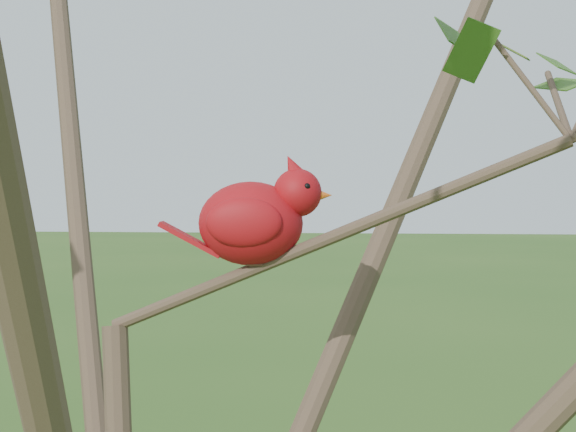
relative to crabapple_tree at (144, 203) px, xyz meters
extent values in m
ellipsoid|color=#A50E13|center=(0.12, 0.11, -0.03)|extent=(0.15, 0.12, 0.11)
sphere|color=#A50E13|center=(0.18, 0.11, 0.01)|extent=(0.07, 0.07, 0.06)
cone|color=#A50E13|center=(0.17, 0.11, 0.04)|extent=(0.05, 0.04, 0.05)
cone|color=#D85914|center=(0.21, 0.12, 0.01)|extent=(0.03, 0.03, 0.02)
ellipsoid|color=black|center=(0.20, 0.11, 0.01)|extent=(0.02, 0.04, 0.03)
cube|color=#A50E13|center=(0.04, 0.10, -0.05)|extent=(0.09, 0.04, 0.05)
ellipsoid|color=#A50E13|center=(0.11, 0.15, -0.03)|extent=(0.10, 0.04, 0.06)
ellipsoid|color=#A50E13|center=(0.11, 0.07, -0.03)|extent=(0.10, 0.04, 0.06)
camera|label=1|loc=(0.29, -1.06, 0.02)|focal=55.00mm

